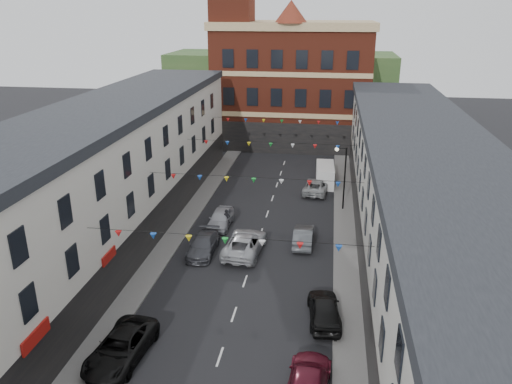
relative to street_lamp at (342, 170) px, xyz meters
The scene contains 19 objects.
ground 15.94m from the street_lamp, 115.07° to the right, with size 160.00×160.00×0.00m, color black.
pavement_left 18.43m from the street_lamp, 138.26° to the right, with size 1.80×64.00×0.15m, color #605E5B.
pavement_right 12.60m from the street_lamp, 88.33° to the right, with size 1.80×64.00×0.15m, color #605E5B.
terrace_left 22.52m from the street_lamp, 144.66° to the right, with size 8.40×56.00×10.70m.
terrace_right 14.04m from the street_lamp, 68.09° to the right, with size 8.40×56.00×9.70m.
civic_building 25.18m from the street_lamp, 105.30° to the left, with size 20.60×13.30×18.50m.
clock_tower 27.57m from the street_lamp, 123.79° to the left, with size 5.60×5.60×30.00m.
distant_hill 49.16m from the street_lamp, 102.40° to the left, with size 40.00×14.00×10.00m, color #2C5226.
street_lamp is the anchor object (origin of this frame).
car_left_c 25.92m from the street_lamp, 117.04° to the right, with size 2.43×5.27×1.46m, color black.
car_left_d 15.01m from the street_lamp, 135.28° to the right, with size 1.90×4.66×1.35m, color #404248.
car_left_e 11.87m from the street_lamp, 152.47° to the right, with size 1.77×4.40×1.50m, color #A0A0A8.
car_right_c 24.29m from the street_lamp, 94.11° to the right, with size 2.02×4.97×1.44m, color #5B1222.
car_right_d 18.11m from the street_lamp, 93.49° to the right, with size 1.84×4.57×1.56m, color black.
car_right_e 8.82m from the street_lamp, 111.04° to the right, with size 1.49×4.28×1.41m, color #54575C.
car_right_f 5.86m from the street_lamp, 118.77° to the left, with size 2.32×5.02×1.40m, color #9A9C9E.
moving_car 12.59m from the street_lamp, 126.73° to the right, with size 2.61×5.67×1.57m, color #B1B3B9.
white_van 7.76m from the street_lamp, 102.57° to the left, with size 1.82×4.73×2.09m, color silver.
pedestrian 11.53m from the street_lamp, 149.14° to the right, with size 0.63×0.42×1.74m, color black.
Camera 1 is at (5.21, -29.53, 17.68)m, focal length 35.00 mm.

